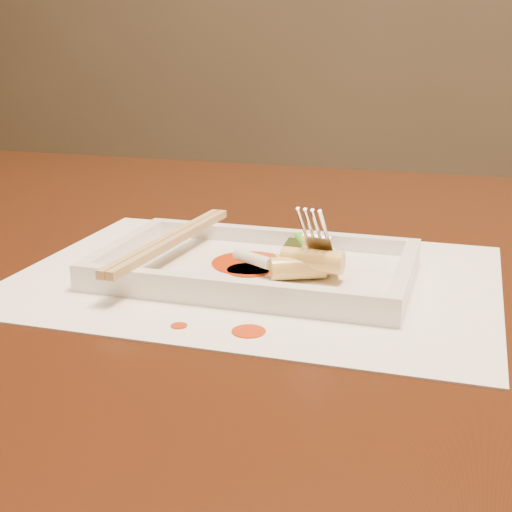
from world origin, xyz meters
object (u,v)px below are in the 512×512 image
(placemat, at_px, (256,277))
(fork, at_px, (345,182))
(chopstick_a, at_px, (166,240))
(table, at_px, (198,337))
(plate_base, at_px, (256,272))

(placemat, xyz_separation_m, fork, (0.07, 0.02, 0.08))
(chopstick_a, bearing_deg, fork, 6.75)
(table, bearing_deg, plate_base, -43.15)
(plate_base, height_order, chopstick_a, chopstick_a)
(table, bearing_deg, fork, -22.16)
(placemat, height_order, chopstick_a, chopstick_a)
(table, distance_m, placemat, 0.16)
(table, xyz_separation_m, placemat, (0.09, -0.08, 0.10))
(table, relative_size, placemat, 3.50)
(plate_base, xyz_separation_m, chopstick_a, (-0.08, 0.00, 0.02))
(table, height_order, placemat, placemat)
(plate_base, relative_size, fork, 1.86)
(table, xyz_separation_m, plate_base, (0.09, -0.08, 0.11))
(chopstick_a, relative_size, fork, 1.49)
(table, xyz_separation_m, chopstick_a, (0.01, -0.08, 0.13))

